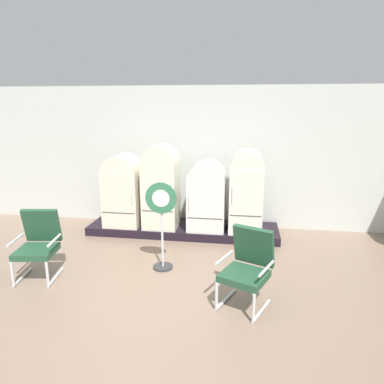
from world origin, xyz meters
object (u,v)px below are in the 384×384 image
(refrigerator_2, at_px, (207,194))
(armchair_right, at_px, (248,265))
(sign_stand, at_px, (162,226))
(armchair_left, at_px, (38,242))
(refrigerator_0, at_px, (123,188))
(refrigerator_1, at_px, (161,184))
(refrigerator_3, at_px, (246,189))

(refrigerator_2, height_order, armchair_right, refrigerator_2)
(sign_stand, bearing_deg, armchair_left, -164.55)
(armchair_left, bearing_deg, refrigerator_0, 72.39)
(refrigerator_2, distance_m, sign_stand, 1.61)
(refrigerator_1, height_order, sign_stand, refrigerator_1)
(armchair_left, distance_m, armchair_right, 3.15)
(refrigerator_2, bearing_deg, armchair_left, -139.42)
(refrigerator_2, relative_size, armchair_right, 1.33)
(armchair_left, relative_size, sign_stand, 0.72)
(refrigerator_2, bearing_deg, sign_stand, -109.76)
(armchair_right, bearing_deg, refrigerator_0, 136.90)
(armchair_left, height_order, armchair_right, same)
(refrigerator_3, bearing_deg, refrigerator_2, -179.50)
(refrigerator_0, bearing_deg, sign_stand, -52.72)
(refrigerator_3, xyz_separation_m, armchair_right, (0.03, -2.32, -0.45))
(refrigerator_1, relative_size, armchair_left, 1.61)
(refrigerator_3, relative_size, armchair_right, 1.55)
(armchair_left, relative_size, armchair_right, 1.00)
(refrigerator_1, bearing_deg, refrigerator_3, 0.42)
(refrigerator_2, bearing_deg, refrigerator_0, 179.51)
(refrigerator_3, height_order, sign_stand, refrigerator_3)
(refrigerator_0, xyz_separation_m, armchair_right, (2.49, -2.33, -0.37))
(refrigerator_2, bearing_deg, armchair_right, -71.15)
(refrigerator_1, distance_m, armchair_right, 2.91)
(refrigerator_3, relative_size, sign_stand, 1.12)
(refrigerator_3, height_order, armchair_right, refrigerator_3)
(armchair_right, bearing_deg, sign_stand, 148.74)
(refrigerator_1, height_order, armchair_left, refrigerator_1)
(refrigerator_0, xyz_separation_m, refrigerator_1, (0.79, -0.02, 0.12))
(refrigerator_0, xyz_separation_m, armchair_left, (-0.64, -2.02, -0.37))
(refrigerator_1, distance_m, refrigerator_3, 1.67)
(refrigerator_0, relative_size, sign_stand, 1.02)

